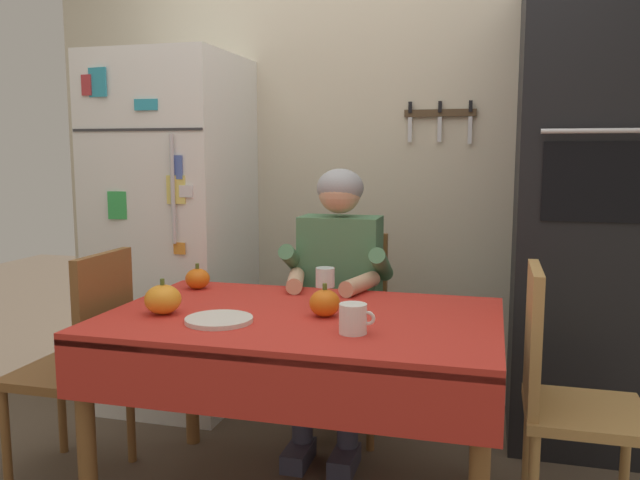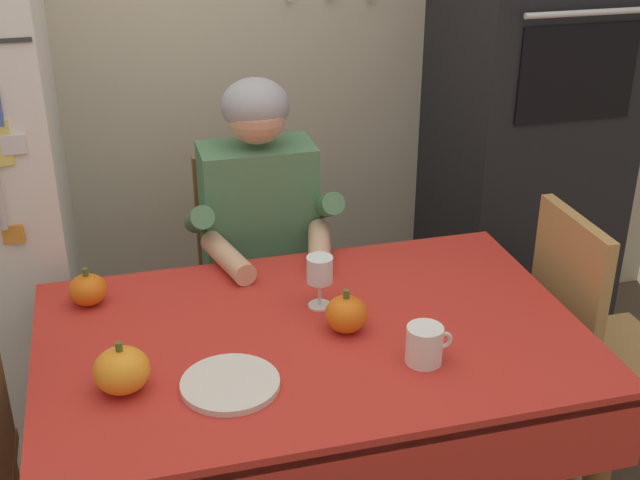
% 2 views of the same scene
% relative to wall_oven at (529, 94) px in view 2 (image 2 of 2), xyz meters
% --- Properties ---
extents(back_wall_assembly, '(3.70, 0.13, 2.60)m').
position_rel_wall_oven_xyz_m(back_wall_assembly, '(-1.00, 0.35, 0.25)').
color(back_wall_assembly, beige).
rests_on(back_wall_assembly, ground).
extents(wall_oven, '(0.60, 0.64, 2.10)m').
position_rel_wall_oven_xyz_m(wall_oven, '(0.00, 0.00, 0.00)').
color(wall_oven, black).
rests_on(wall_oven, ground).
extents(dining_table, '(1.40, 0.90, 0.74)m').
position_rel_wall_oven_xyz_m(dining_table, '(-1.05, -0.92, -0.39)').
color(dining_table, brown).
rests_on(dining_table, ground).
extents(chair_behind_person, '(0.40, 0.40, 0.93)m').
position_rel_wall_oven_xyz_m(chair_behind_person, '(-1.06, -0.13, -0.54)').
color(chair_behind_person, brown).
rests_on(chair_behind_person, ground).
extents(seated_person, '(0.47, 0.55, 1.25)m').
position_rel_wall_oven_xyz_m(seated_person, '(-1.06, -0.32, -0.31)').
color(seated_person, '#38384C').
rests_on(seated_person, ground).
extents(chair_right_side, '(0.40, 0.40, 0.93)m').
position_rel_wall_oven_xyz_m(chair_right_side, '(-0.15, -0.80, -0.54)').
color(chair_right_side, tan).
rests_on(chair_right_side, ground).
extents(coffee_mug, '(0.12, 0.09, 0.10)m').
position_rel_wall_oven_xyz_m(coffee_mug, '(-0.82, -1.10, -0.26)').
color(coffee_mug, white).
rests_on(coffee_mug, dining_table).
extents(wine_glass, '(0.07, 0.07, 0.15)m').
position_rel_wall_oven_xyz_m(wine_glass, '(-1.00, -0.78, -0.20)').
color(wine_glass, white).
rests_on(wine_glass, dining_table).
extents(pumpkin_large, '(0.13, 0.13, 0.13)m').
position_rel_wall_oven_xyz_m(pumpkin_large, '(-1.53, -1.03, -0.26)').
color(pumpkin_large, orange).
rests_on(pumpkin_large, dining_table).
extents(pumpkin_medium, '(0.10, 0.10, 0.11)m').
position_rel_wall_oven_xyz_m(pumpkin_medium, '(-1.60, -0.60, -0.27)').
color(pumpkin_medium, orange).
rests_on(pumpkin_medium, dining_table).
extents(pumpkin_small, '(0.11, 0.11, 0.12)m').
position_rel_wall_oven_xyz_m(pumpkin_small, '(-0.96, -0.91, -0.26)').
color(pumpkin_small, orange).
rests_on(pumpkin_small, dining_table).
extents(serving_tray, '(0.23, 0.23, 0.02)m').
position_rel_wall_oven_xyz_m(serving_tray, '(-1.29, -1.08, -0.30)').
color(serving_tray, silver).
rests_on(serving_tray, dining_table).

